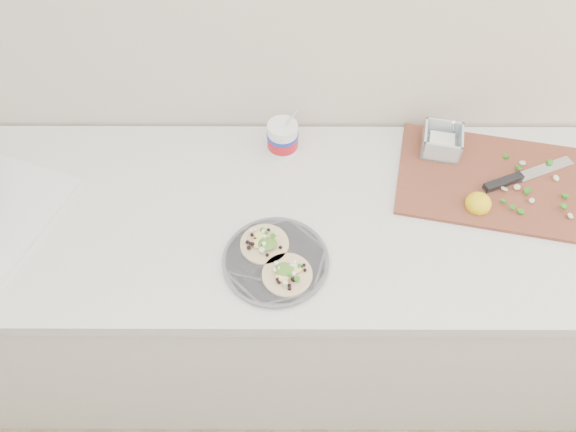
{
  "coord_description": "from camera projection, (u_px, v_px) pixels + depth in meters",
  "views": [
    {
      "loc": [
        0.15,
        0.51,
        2.08
      ],
      "look_at": [
        0.15,
        1.36,
        0.96
      ],
      "focal_mm": 35.0,
      "sensor_mm": 36.0,
      "label": 1
    }
  ],
  "objects": [
    {
      "name": "counter",
      "position": [
        243.0,
        292.0,
        1.85
      ],
      "size": [
        2.44,
        0.66,
        0.9
      ],
      "color": "silver",
      "rests_on": "ground"
    },
    {
      "name": "taco_plate",
      "position": [
        276.0,
        259.0,
        1.37
      ],
      "size": [
        0.26,
        0.26,
        0.04
      ],
      "rotation": [
        0.0,
        0.0,
        0.31
      ],
      "color": "#5A5B61",
      "rests_on": "counter"
    },
    {
      "name": "tub",
      "position": [
        284.0,
        136.0,
        1.56
      ],
      "size": [
        0.09,
        0.09,
        0.2
      ],
      "rotation": [
        0.0,
        0.0,
        -0.43
      ],
      "color": "white",
      "rests_on": "counter"
    },
    {
      "name": "cutboard",
      "position": [
        486.0,
        173.0,
        1.54
      ],
      "size": [
        0.55,
        0.43,
        0.08
      ],
      "rotation": [
        0.0,
        0.0,
        -0.21
      ],
      "color": "brown",
      "rests_on": "counter"
    }
  ]
}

